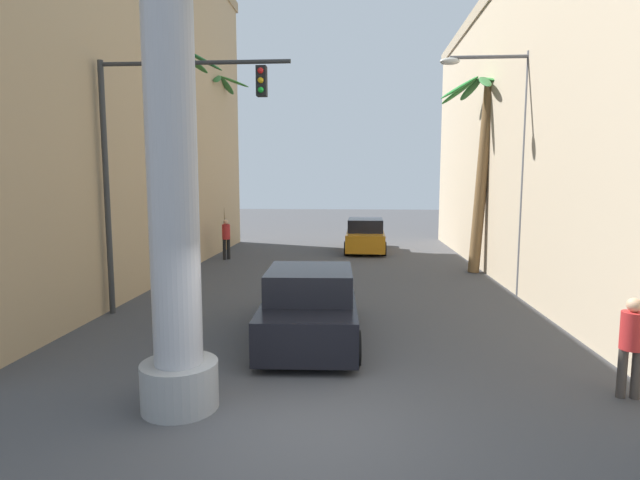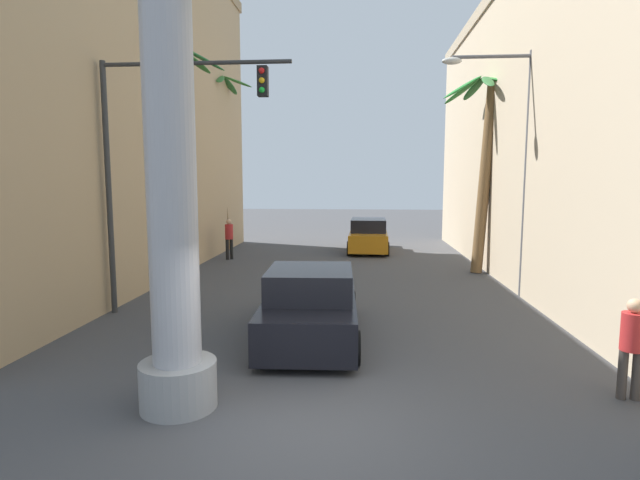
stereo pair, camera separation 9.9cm
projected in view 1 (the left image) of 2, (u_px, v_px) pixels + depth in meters
The scene contains 12 objects.
ground_plane at pixel (334, 282), 16.67m from camera, with size 84.78×84.78×0.00m, color #424244.
building_left at pixel (71, 94), 17.25m from camera, with size 7.20×20.21×12.66m.
building_right at pixel (610, 127), 16.74m from camera, with size 7.65×22.81×10.30m.
street_lamp at pixel (511, 150), 14.20m from camera, with size 2.56×0.28×6.96m.
traffic_light_mast at pixel (158, 140), 12.15m from camera, with size 4.70×0.32×6.26m.
car_lead at pixel (311, 306), 10.68m from camera, with size 2.15×4.72×1.56m.
car_far at pixel (365, 236), 23.95m from camera, with size 1.96×4.45×1.56m.
palm_tree_mid_right at pixel (482, 151), 18.07m from camera, with size 3.15×3.22×7.15m.
palm_tree_far_left at pixel (218, 142), 23.60m from camera, with size 2.71×2.80×8.27m.
palm_tree_mid_left at pixel (172, 119), 17.23m from camera, with size 3.44×3.25×8.02m.
pedestrian_far_left at pixel (226, 236), 21.31m from camera, with size 0.48×0.48×1.73m.
pedestrian_by_sign at pixel (632, 340), 7.68m from camera, with size 0.37×0.37×1.59m.
Camera 1 is at (0.69, -6.38, 3.37)m, focal length 28.00 mm.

